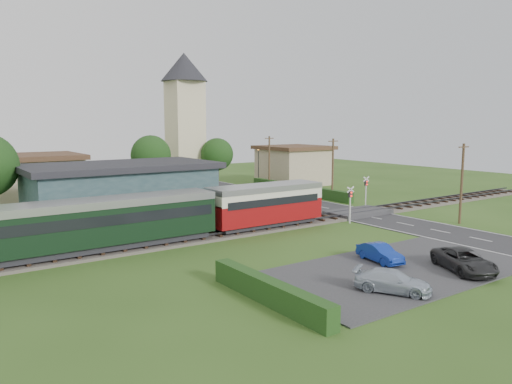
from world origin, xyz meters
TOP-DOWN VIEW (x-y plane):
  - ground at (0.00, 0.00)m, footprint 120.00×120.00m
  - railway_track at (0.00, 2.00)m, footprint 76.00×3.20m
  - road at (10.00, 0.00)m, footprint 6.00×70.00m
  - car_park at (-1.50, -12.00)m, footprint 17.00×9.00m
  - crossing_deck at (10.00, 2.00)m, footprint 6.20×3.40m
  - platform at (-10.00, 5.20)m, footprint 30.00×3.00m
  - equipment_hut at (-18.00, 5.20)m, footprint 2.30×2.30m
  - station_building at (-10.00, 10.99)m, footprint 16.00×9.00m
  - train at (-17.83, 2.00)m, footprint 43.20×2.90m
  - church_tower at (5.00, 28.00)m, footprint 6.00×6.00m
  - house_west at (-15.00, 25.00)m, footprint 10.80×8.80m
  - house_east at (20.00, 24.00)m, footprint 8.80×8.80m
  - hedge_carpark at (-11.00, -12.00)m, footprint 0.80×9.00m
  - hedge_roadside at (14.20, 16.00)m, footprint 0.80×18.00m
  - hedge_station at (-10.00, 15.50)m, footprint 22.00×0.80m
  - tree_b at (-2.00, 23.00)m, footprint 4.60×4.60m
  - tree_c at (8.00, 25.00)m, footprint 4.20×4.20m
  - utility_pole_b at (14.20, -6.00)m, footprint 1.40×0.22m
  - utility_pole_c at (14.20, 10.00)m, footprint 1.40×0.22m
  - utility_pole_d at (14.20, 22.00)m, footprint 1.40×0.22m
  - crossing_signal_near at (6.40, -0.41)m, footprint 0.84×0.28m
  - crossing_signal_far at (13.60, 4.39)m, footprint 0.84×0.28m
  - streetlamp_east at (16.00, 27.00)m, footprint 0.30×0.30m
  - car_on_road at (10.47, 13.34)m, footprint 3.39×1.97m
  - car_park_blue at (-1.06, -10.31)m, footprint 1.73×3.58m
  - car_park_silver at (-4.90, -14.50)m, footprint 3.41×4.22m
  - car_park_dark at (1.49, -14.50)m, footprint 3.91×5.08m
  - pedestrian_near at (-0.98, 4.88)m, footprint 0.62×0.43m
  - pedestrian_far at (-14.08, 4.68)m, footprint 0.82×0.92m

SIDE VIEW (x-z plane):
  - ground at x=0.00m, z-range 0.00..0.00m
  - road at x=10.00m, z-range 0.00..0.05m
  - car_park at x=-1.50m, z-range 0.00..0.08m
  - railway_track at x=0.00m, z-range -0.13..0.36m
  - crossing_deck at x=10.00m, z-range 0.00..0.45m
  - platform at x=-10.00m, z-range 0.00..0.45m
  - car_on_road at x=10.47m, z-range 0.05..1.13m
  - hedge_carpark at x=-11.00m, z-range 0.00..1.20m
  - hedge_roadside at x=14.20m, z-range 0.00..1.20m
  - car_park_blue at x=-1.06m, z-range 0.08..1.21m
  - hedge_station at x=-10.00m, z-range 0.00..1.30m
  - car_park_silver at x=-4.90m, z-range 0.08..1.23m
  - car_park_dark at x=1.49m, z-range 0.08..1.36m
  - pedestrian_far at x=-14.08m, z-range 0.45..2.02m
  - pedestrian_near at x=-0.98m, z-range 0.45..2.07m
  - equipment_hut at x=-18.00m, z-range 0.47..3.02m
  - crossing_signal_near at x=6.40m, z-range 0.50..3.78m
  - crossing_signal_far at x=13.60m, z-range 0.50..3.78m
  - train at x=-17.83m, z-range 0.48..3.88m
  - station_building at x=-10.00m, z-range 0.04..5.34m
  - house_west at x=-15.00m, z-range 0.04..5.54m
  - house_east at x=20.00m, z-range 0.05..5.55m
  - streetlamp_east at x=16.00m, z-range 0.46..5.62m
  - utility_pole_b at x=14.20m, z-range 0.13..7.13m
  - utility_pole_c at x=14.20m, z-range 0.13..7.13m
  - utility_pole_d at x=14.20m, z-range 0.13..7.13m
  - tree_c at x=8.00m, z-range 1.26..8.04m
  - tree_b at x=-2.00m, z-range 1.35..8.69m
  - church_tower at x=5.00m, z-range 1.43..19.03m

